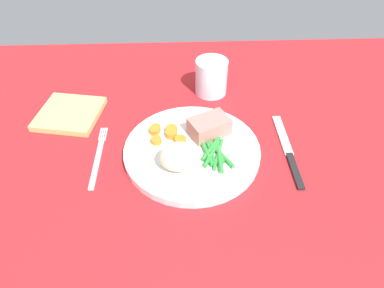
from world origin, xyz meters
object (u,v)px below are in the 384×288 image
(knife, at_px, (288,151))
(napkin, at_px, (70,114))
(meat_portion, at_px, (209,126))
(water_glass, at_px, (211,79))
(dinner_plate, at_px, (192,151))
(fork, at_px, (98,157))

(knife, distance_m, napkin, 0.47)
(meat_portion, xyz_separation_m, water_glass, (0.02, 0.17, 0.00))
(dinner_plate, distance_m, water_glass, 0.22)
(knife, bearing_deg, dinner_plate, -179.16)
(dinner_plate, bearing_deg, meat_portion, 49.40)
(dinner_plate, distance_m, fork, 0.18)
(dinner_plate, height_order, water_glass, water_glass)
(meat_portion, bearing_deg, napkin, 163.65)
(dinner_plate, bearing_deg, knife, -0.87)
(meat_portion, bearing_deg, knife, -16.12)
(dinner_plate, xyz_separation_m, water_glass, (0.05, 0.21, 0.03))
(fork, bearing_deg, water_glass, 41.83)
(dinner_plate, relative_size, water_glass, 3.19)
(meat_portion, distance_m, fork, 0.22)
(meat_portion, distance_m, napkin, 0.31)
(napkin, bearing_deg, knife, -16.27)
(knife, bearing_deg, fork, -178.34)
(meat_portion, bearing_deg, water_glass, 83.82)
(knife, xyz_separation_m, napkin, (-0.45, 0.13, 0.00))
(fork, distance_m, knife, 0.37)
(meat_portion, bearing_deg, dinner_plate, -130.60)
(knife, xyz_separation_m, water_glass, (-0.14, 0.21, 0.03))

